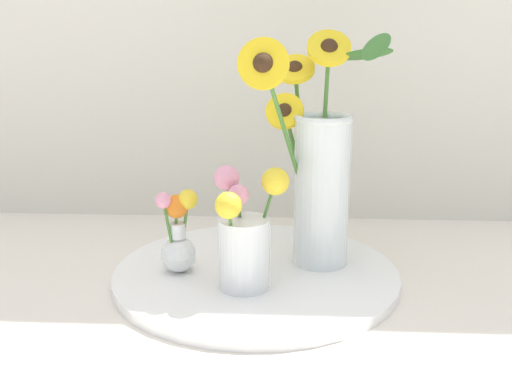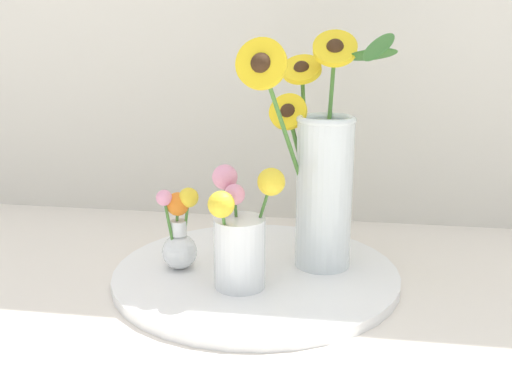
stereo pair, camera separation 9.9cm
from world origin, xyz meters
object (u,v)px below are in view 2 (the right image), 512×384
object	(u,v)px
mason_jar_sunflowers	(323,173)
serving_tray	(256,274)
vase_bulb_right	(179,233)
vase_small_center	(240,237)

from	to	relation	value
mason_jar_sunflowers	serving_tray	bearing A→B (deg)	-157.86
serving_tray	mason_jar_sunflowers	xyz separation A→B (m)	(0.11, 0.04, 0.17)
serving_tray	vase_bulb_right	bearing A→B (deg)	-174.17
mason_jar_sunflowers	vase_bulb_right	bearing A→B (deg)	-166.53
vase_small_center	vase_bulb_right	bearing A→B (deg)	154.20
serving_tray	vase_small_center	world-z (taller)	vase_small_center
serving_tray	vase_small_center	distance (m)	0.12
mason_jar_sunflowers	vase_bulb_right	xyz separation A→B (m)	(-0.24, -0.06, -0.10)
serving_tray	vase_small_center	size ratio (longest dim) A/B	2.51
vase_small_center	vase_bulb_right	distance (m)	0.13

